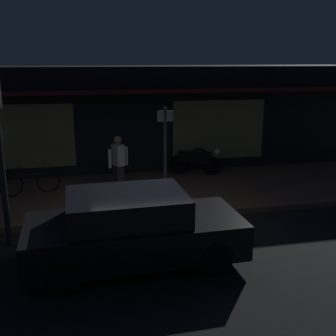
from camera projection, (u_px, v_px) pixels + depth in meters
name	position (u px, v px, depth m)	size (l,w,h in m)	color
ground_plane	(152.00, 239.00, 9.09)	(60.00, 60.00, 0.00)	black
sidewalk_slab	(134.00, 194.00, 11.91)	(18.00, 4.00, 0.15)	brown
storefront_building	(120.00, 118.00, 14.67)	(18.00, 3.30, 3.60)	black
motorcycle	(196.00, 159.00, 13.52)	(1.64, 0.79, 0.97)	black
bicycle_parked	(30.00, 182.00, 11.54)	(1.63, 0.49, 0.91)	black
person_bystander	(118.00, 164.00, 11.41)	(0.59, 0.44, 1.67)	#28232D
sign_post	(165.00, 144.00, 11.67)	(0.44, 0.09, 2.40)	#47474C
parked_car_far	(133.00, 229.00, 7.89)	(4.14, 1.87, 1.42)	black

